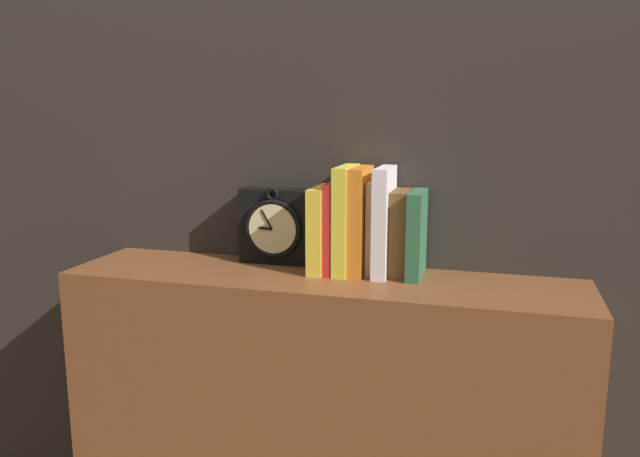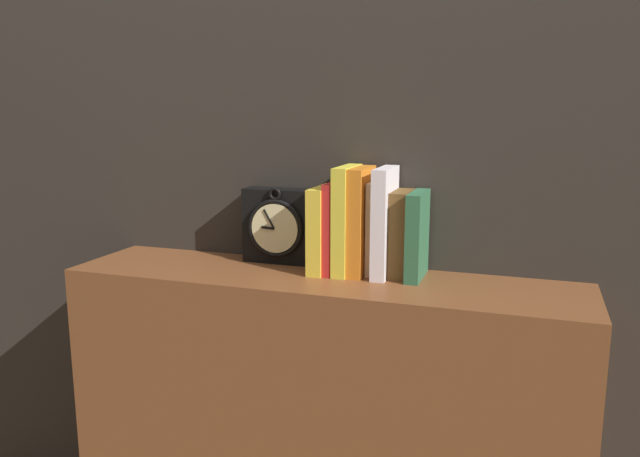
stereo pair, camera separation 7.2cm
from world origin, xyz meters
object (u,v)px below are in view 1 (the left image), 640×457
object	(u,v)px
book_slot1_red	(334,227)
book_slot4_cream	(374,227)
book_slot0_yellow	(322,229)
book_slot5_white	(384,222)
book_slot6_brown	(400,233)
book_slot7_green	(417,234)
book_slot2_yellow	(346,220)
book_slot3_orange	(360,221)
clock	(277,226)

from	to	relation	value
book_slot1_red	book_slot4_cream	xyz separation A→B (m)	(0.09, 0.02, 0.00)
book_slot0_yellow	book_slot5_white	bearing A→B (deg)	1.28
book_slot5_white	book_slot6_brown	bearing A→B (deg)	19.09
book_slot7_green	book_slot6_brown	bearing A→B (deg)	164.38
book_slot2_yellow	book_slot3_orange	size ratio (longest dim) A/B	1.01
book_slot0_yellow	book_slot4_cream	distance (m)	0.13
book_slot2_yellow	book_slot4_cream	bearing A→B (deg)	14.86
clock	book_slot7_green	size ratio (longest dim) A/B	0.98
book_slot4_cream	book_slot7_green	xyz separation A→B (m)	(0.10, -0.01, -0.01)
book_slot1_red	book_slot7_green	xyz separation A→B (m)	(0.20, 0.00, -0.01)
book_slot4_cream	book_slot6_brown	xyz separation A→B (m)	(0.06, -0.00, -0.01)
book_slot0_yellow	book_slot7_green	world-z (taller)	book_slot0_yellow
book_slot0_yellow	book_slot1_red	bearing A→B (deg)	6.09
book_slot0_yellow	book_slot5_white	distance (m)	0.15
book_slot2_yellow	book_slot4_cream	xyz separation A→B (m)	(0.07, 0.02, -0.02)
clock	book_slot5_white	size ratio (longest dim) A/B	0.77
book_slot0_yellow	book_slot4_cream	xyz separation A→B (m)	(0.12, 0.02, 0.01)
book_slot3_orange	book_slot5_white	xyz separation A→B (m)	(0.06, -0.00, 0.00)
book_slot1_red	book_slot3_orange	xyz separation A→B (m)	(0.06, 0.00, 0.02)
book_slot5_white	book_slot7_green	size ratio (longest dim) A/B	1.26
clock	book_slot5_white	world-z (taller)	book_slot5_white
book_slot3_orange	book_slot7_green	bearing A→B (deg)	0.04
book_slot5_white	book_slot4_cream	bearing A→B (deg)	149.38
book_slot5_white	book_slot7_green	distance (m)	0.08
book_slot1_red	book_slot4_cream	bearing A→B (deg)	9.82
book_slot3_orange	book_slot6_brown	bearing A→B (deg)	6.78
book_slot3_orange	book_slot5_white	distance (m)	0.06
book_slot4_cream	book_slot3_orange	bearing A→B (deg)	-154.37
book_slot4_cream	book_slot6_brown	distance (m)	0.07
clock	book_slot6_brown	distance (m)	0.32
book_slot0_yellow	book_slot4_cream	world-z (taller)	book_slot4_cream
book_slot0_yellow	book_slot6_brown	size ratio (longest dim) A/B	1.02
book_slot4_cream	book_slot2_yellow	bearing A→B (deg)	-165.14
book_slot1_red	book_slot6_brown	distance (m)	0.16
book_slot2_yellow	book_slot5_white	distance (m)	0.09
book_slot1_red	book_slot2_yellow	world-z (taller)	book_slot2_yellow
book_slot1_red	book_slot2_yellow	size ratio (longest dim) A/B	0.85
book_slot1_red	clock	bearing A→B (deg)	167.06
book_slot5_white	clock	bearing A→B (deg)	172.66
book_slot1_red	book_slot3_orange	bearing A→B (deg)	1.68
book_slot3_orange	book_slot2_yellow	bearing A→B (deg)	-175.44
book_slot1_red	book_slot7_green	distance (m)	0.20
clock	book_slot4_cream	bearing A→B (deg)	-4.52
book_slot3_orange	book_slot6_brown	world-z (taller)	book_slot3_orange
book_slot4_cream	book_slot6_brown	bearing A→B (deg)	-2.88
book_slot2_yellow	book_slot5_white	xyz separation A→B (m)	(0.09, 0.00, -0.00)
book_slot7_green	book_slot4_cream	bearing A→B (deg)	172.14
book_slot2_yellow	book_slot7_green	distance (m)	0.17
book_slot2_yellow	book_slot7_green	xyz separation A→B (m)	(0.17, 0.00, -0.03)
book_slot3_orange	book_slot7_green	distance (m)	0.14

